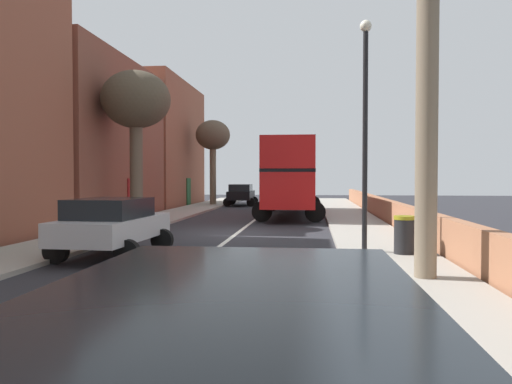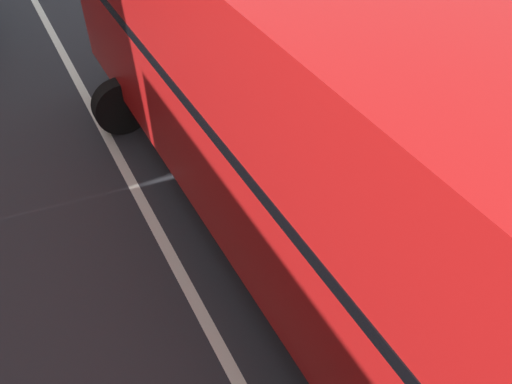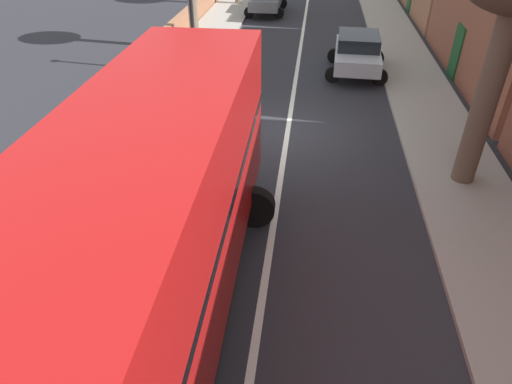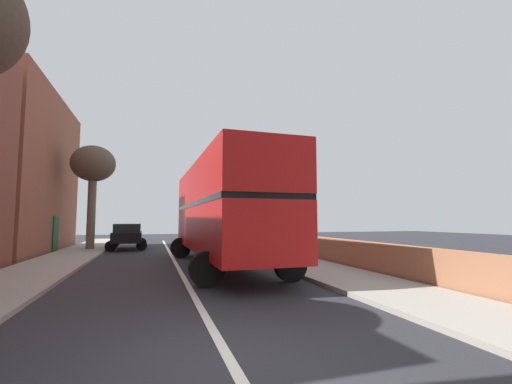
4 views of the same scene
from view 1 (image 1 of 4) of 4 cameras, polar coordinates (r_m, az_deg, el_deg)
ground_plane at (r=19.17m, az=-2.17°, el=-4.76°), size 84.00×84.00×0.00m
road_centre_line at (r=19.17m, az=-2.17°, el=-4.75°), size 0.16×54.00×0.01m
sidewalk_left at (r=20.47m, az=-15.90°, el=-4.25°), size 2.60×60.00×0.12m
sidewalk_right at (r=19.07m, az=12.60°, el=-4.66°), size 2.60×60.00×0.12m
terraced_houses_left at (r=21.67m, az=-25.49°, el=8.12°), size 4.07×47.52×10.20m
boundary_wall_right at (r=19.25m, az=17.21°, el=-3.18°), size 0.36×54.00×1.09m
double_decker_bus at (r=27.66m, az=4.04°, el=2.10°), size 3.66×11.25×4.06m
parked_car_silver_left_1 at (r=13.91m, az=-16.25°, el=-3.49°), size 2.63×4.11×1.59m
parked_car_black_left_2 at (r=37.75m, az=-1.73°, el=-0.16°), size 2.46×4.16×1.64m
street_tree_left_0 at (r=22.86m, az=-13.68°, el=9.86°), size 3.06×3.06×6.77m
street_tree_left_2 at (r=37.77m, az=-5.00°, el=6.28°), size 2.61×2.61×6.37m
lamppost_right at (r=13.96m, az=12.48°, el=8.45°), size 0.32×0.32×6.31m
litter_bin_right at (r=13.76m, az=16.71°, el=-4.73°), size 0.55×0.55×1.01m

